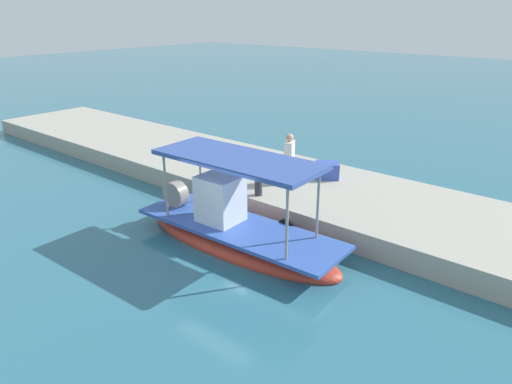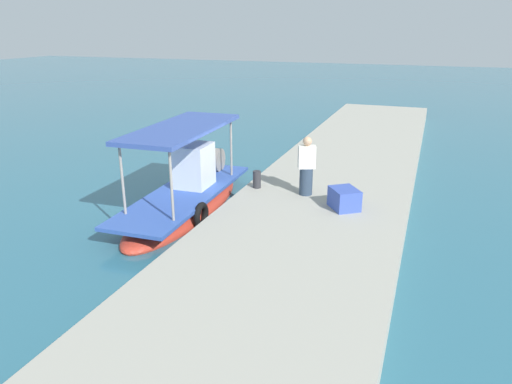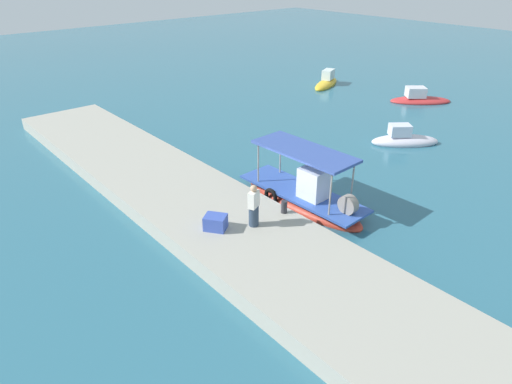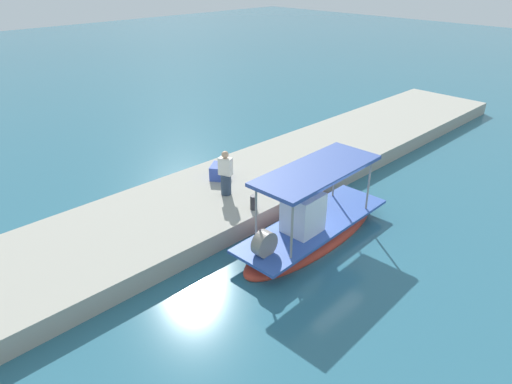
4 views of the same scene
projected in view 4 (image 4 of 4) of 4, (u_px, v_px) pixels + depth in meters
ground_plane at (320, 239)px, 15.16m from camera, size 120.00×120.00×0.00m
dock_quay at (236, 190)px, 17.66m from camera, size 36.00×4.74×0.67m
main_fishing_boat at (312, 228)px, 14.98m from camera, size 6.43×2.13×2.90m
fisherman_near_bollard at (226, 175)px, 16.29m from camera, size 0.49×0.54×1.68m
mooring_bollard at (254, 202)px, 15.51m from camera, size 0.24×0.24×0.51m
cargo_crate at (220, 171)px, 17.75m from camera, size 1.01×0.97×0.54m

